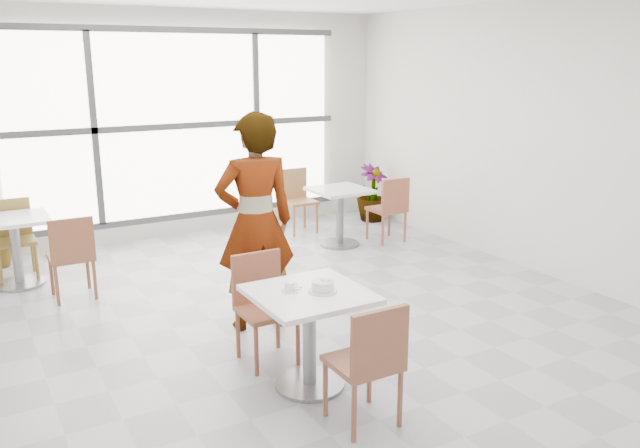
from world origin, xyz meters
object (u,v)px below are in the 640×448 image
chair_near (370,358)px  bg_table_right (340,209)px  bg_chair_left_near (72,252)px  plant_right (373,193)px  main_table (309,321)px  person (255,223)px  bg_table_left (15,241)px  bg_chair_left_far (13,233)px  coffee_cup (290,287)px  bg_chair_right_near (390,205)px  chair_far (262,300)px  bg_chair_right_far (297,196)px  oatmeal_bowl (323,286)px

chair_near → bg_table_right: chair_near is taller
bg_table_right → bg_chair_left_near: size_ratio=0.86×
plant_right → main_table: bearing=-129.5°
person → bg_table_left: size_ratio=2.59×
bg_table_right → bg_chair_left_far: (-3.78, 0.72, 0.01)m
coffee_cup → bg_chair_right_near: (2.89, 2.77, -0.28)m
chair_far → main_table: bearing=-81.2°
bg_table_right → bg_chair_right_far: 0.93m
bg_table_left → bg_table_right: 3.81m
oatmeal_bowl → bg_chair_right_near: 3.98m
bg_table_left → bg_chair_right_far: bearing=7.9°
bg_chair_right_near → chair_far: bearing=37.9°
person → bg_chair_right_near: size_ratio=2.24×
bg_chair_right_far → chair_far: bearing=-121.7°
bg_chair_left_far → plant_right: size_ratio=1.03×
main_table → oatmeal_bowl: 0.29m
oatmeal_bowl → coffee_cup: 0.23m
oatmeal_bowl → bg_chair_left_far: (-1.72, 3.84, -0.29)m
bg_chair_left_far → chair_near: bearing=-69.0°
coffee_cup → bg_chair_right_near: 4.02m
main_table → bg_chair_right_near: bg_chair_right_near is taller
bg_chair_right_near → coffee_cup: bearing=43.7°
coffee_cup → plant_right: 5.13m
bg_table_left → bg_chair_right_near: (4.43, -0.63, 0.01)m
chair_far → bg_chair_right_far: bearing=58.3°
oatmeal_bowl → person: bearing=87.9°
main_table → bg_table_left: 3.86m
oatmeal_bowl → bg_chair_left_near: bearing=114.8°
bg_chair_right_far → plant_right: bg_chair_right_far is taller
plant_right → bg_table_right: bearing=-141.9°
person → bg_chair_right_near: person is taller
bg_chair_right_far → plant_right: 1.26m
chair_near → bg_chair_right_near: size_ratio=1.00×
plant_right → bg_chair_left_near: bearing=-164.8°
person → plant_right: size_ratio=2.31×
chair_far → plant_right: (3.35, 3.33, -0.08)m
main_table → person: 1.30m
chair_near → coffee_cup: (-0.19, 0.76, 0.28)m
chair_near → oatmeal_bowl: size_ratio=4.14×
plant_right → bg_table_left: bearing=-174.7°
bg_chair_left_far → bg_chair_right_near: bearing=-12.0°
oatmeal_bowl → bg_chair_right_near: bearing=47.1°
chair_near → oatmeal_bowl: 0.69m
main_table → bg_chair_right_far: size_ratio=0.92×
bg_table_left → bg_chair_right_far: bg_chair_right_far is taller
person → plant_right: person is taller
plant_right → bg_chair_right_near: bearing=-113.2°
bg_table_left → bg_chair_right_near: bg_chair_right_near is taller
coffee_cup → person: person is taller
person → bg_table_left: bearing=-43.6°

